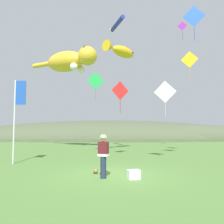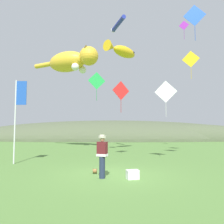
{
  "view_description": "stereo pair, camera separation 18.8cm",
  "coord_description": "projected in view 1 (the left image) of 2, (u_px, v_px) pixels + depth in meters",
  "views": [
    {
      "loc": [
        -0.21,
        -9.67,
        2.05
      ],
      "look_at": [
        0.0,
        4.0,
        3.05
      ],
      "focal_mm": 35.0,
      "sensor_mm": 36.0,
      "label": 1
    },
    {
      "loc": [
        -0.02,
        -9.67,
        2.05
      ],
      "look_at": [
        0.0,
        4.0,
        3.05
      ],
      "focal_mm": 35.0,
      "sensor_mm": 36.0,
      "label": 2
    }
  ],
  "objects": [
    {
      "name": "kite_diamond_white",
      "position": [
        165.0,
        92.0,
        13.9
      ],
      "size": [
        1.32,
        0.51,
        2.31
      ],
      "color": "white"
    },
    {
      "name": "distant_hill_ridge",
      "position": [
        119.0,
        140.0,
        37.82
      ],
      "size": [
        53.63,
        14.31,
        6.72
      ],
      "color": "#4C563D",
      "rests_on": "ground"
    },
    {
      "name": "ground_plane",
      "position": [
        113.0,
        175.0,
        9.49
      ],
      "size": [
        120.0,
        120.0,
        0.0
      ],
      "primitive_type": "plane",
      "color": "#517A38"
    },
    {
      "name": "kite_spool",
      "position": [
        96.0,
        171.0,
        9.79
      ],
      "size": [
        0.17,
        0.24,
        0.24
      ],
      "color": "olive",
      "rests_on": "ground"
    },
    {
      "name": "kite_diamond_gold",
      "position": [
        189.0,
        60.0,
        16.85
      ],
      "size": [
        1.21,
        0.51,
        2.2
      ],
      "color": "yellow"
    },
    {
      "name": "kite_diamond_violet",
      "position": [
        182.0,
        26.0,
        20.33
      ],
      "size": [
        0.84,
        0.33,
        1.79
      ],
      "color": "purple"
    },
    {
      "name": "kite_diamond_red",
      "position": [
        120.0,
        91.0,
        15.51
      ],
      "size": [
        1.23,
        0.65,
        2.28
      ],
      "color": "red"
    },
    {
      "name": "kite_diamond_blue",
      "position": [
        194.0,
        16.0,
        13.22
      ],
      "size": [
        1.29,
        0.31,
        2.22
      ],
      "color": "blue"
    },
    {
      "name": "festival_attendant",
      "position": [
        103.0,
        155.0,
        8.95
      ],
      "size": [
        0.49,
        0.41,
        1.77
      ],
      "color": "#232D47",
      "rests_on": "ground"
    },
    {
      "name": "festival_banner_pole",
      "position": [
        17.0,
        108.0,
        12.59
      ],
      "size": [
        0.66,
        0.08,
        4.85
      ],
      "color": "silver",
      "rests_on": "ground"
    },
    {
      "name": "kite_giant_cat",
      "position": [
        70.0,
        61.0,
        21.31
      ],
      "size": [
        7.05,
        4.26,
        2.34
      ],
      "color": "gold"
    },
    {
      "name": "picnic_cooler",
      "position": [
        134.0,
        174.0,
        8.78
      ],
      "size": [
        0.56,
        0.44,
        0.36
      ],
      "color": "white",
      "rests_on": "ground"
    },
    {
      "name": "kite_fish_windsock",
      "position": [
        121.0,
        51.0,
        17.9
      ],
      "size": [
        2.94,
        3.01,
        1.02
      ],
      "color": "gold"
    },
    {
      "name": "kite_diamond_green",
      "position": [
        96.0,
        81.0,
        17.29
      ],
      "size": [
        1.35,
        0.41,
        2.31
      ],
      "color": "green"
    },
    {
      "name": "kite_tube_streamer",
      "position": [
        117.0,
        24.0,
        19.42
      ],
      "size": [
        1.26,
        2.69,
        0.44
      ],
      "color": "#2633A5"
    }
  ]
}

